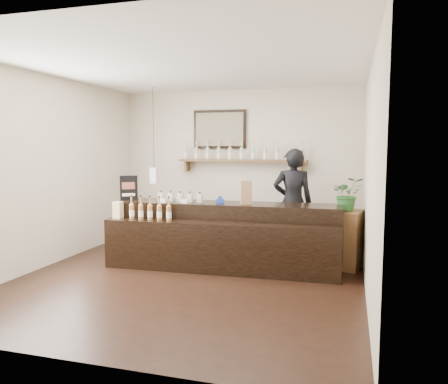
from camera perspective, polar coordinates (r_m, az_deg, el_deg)
ground at (r=6.07m, az=-4.16°, el=-10.91°), size 5.00×5.00×0.00m
room_shell at (r=5.81m, az=-4.29°, el=5.37°), size 5.00×5.00×5.00m
back_wall_decor at (r=8.12m, az=0.58°, el=5.95°), size 2.66×0.96×1.69m
counter at (r=6.41m, az=-0.01°, el=-5.94°), size 3.36×1.01×1.09m
promo_sign at (r=6.95m, az=-12.33°, el=0.55°), size 0.24×0.16×0.38m
paper_bag at (r=6.29m, az=2.89°, el=-0.03°), size 0.19×0.16×0.35m
tape_dispenser at (r=6.44m, az=-0.48°, el=-1.08°), size 0.13×0.07×0.10m
side_cabinet at (r=6.64m, az=15.66°, el=-5.93°), size 0.53×0.65×0.84m
potted_plant at (r=6.54m, az=15.82°, el=-0.25°), size 0.53×0.49×0.49m
shopkeeper at (r=7.09m, az=8.98°, el=-0.44°), size 0.80×0.61×1.96m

